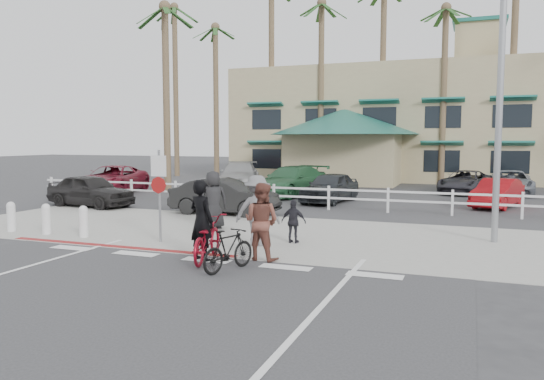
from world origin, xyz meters
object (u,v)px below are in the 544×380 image
at_px(car_white_sedan, 225,196).
at_px(car_red_compact, 91,190).
at_px(bike_red, 207,239).
at_px(bike_black, 229,250).
at_px(sign_post, 160,191).

xyz_separation_m(car_white_sedan, car_red_compact, (-6.43, 0.08, 0.00)).
relative_size(bike_red, bike_black, 1.30).
bearing_deg(bike_red, car_red_compact, -49.48).
height_order(sign_post, car_red_compact, sign_post).
distance_m(sign_post, bike_red, 2.94).
height_order(car_white_sedan, car_red_compact, car_red_compact).
bearing_deg(bike_red, car_white_sedan, -78.89).
height_order(sign_post, bike_red, sign_post).
bearing_deg(sign_post, car_red_compact, 141.21).
distance_m(car_white_sedan, car_red_compact, 6.43).
relative_size(bike_red, car_red_compact, 0.49).
xyz_separation_m(bike_black, car_red_compact, (-10.41, 8.08, 0.23)).
bearing_deg(car_red_compact, bike_black, -119.34).
bearing_deg(car_white_sedan, car_red_compact, 88.26).
bearing_deg(car_white_sedan, sign_post, -173.40).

